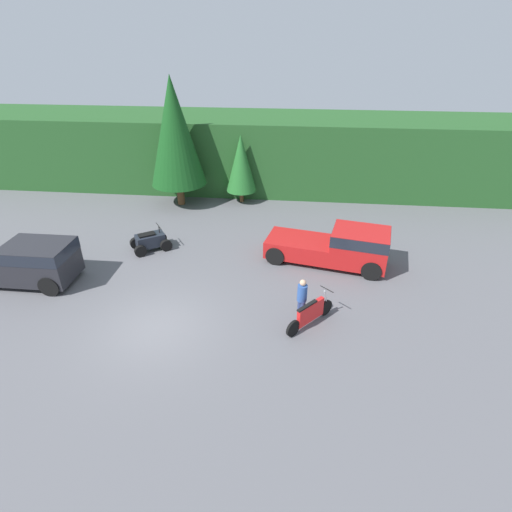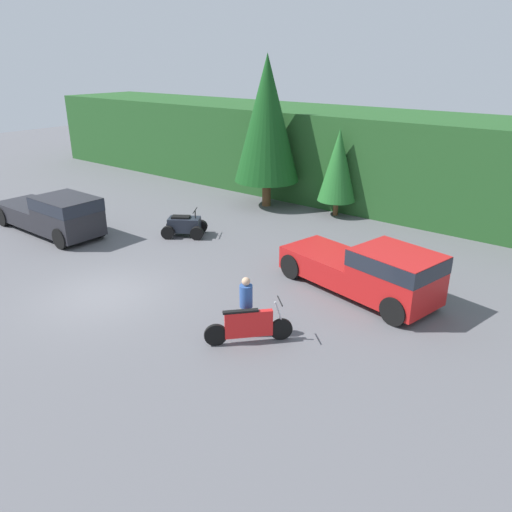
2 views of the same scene
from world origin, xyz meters
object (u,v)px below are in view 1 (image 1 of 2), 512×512
at_px(rider_person, 302,298).
at_px(dirt_bike, 310,314).
at_px(quad_atv, 150,241).
at_px(pickup_truck_second, 19,262).
at_px(pickup_truck_red, 339,246).

bearing_deg(rider_person, dirt_bike, -72.83).
height_order(quad_atv, rider_person, rider_person).
bearing_deg(pickup_truck_second, pickup_truck_red, 11.87).
xyz_separation_m(dirt_bike, rider_person, (-0.34, 0.30, 0.45)).
bearing_deg(rider_person, pickup_truck_second, 141.85).
relative_size(pickup_truck_red, dirt_bike, 3.05).
height_order(pickup_truck_red, pickup_truck_second, same).
bearing_deg(dirt_bike, quad_atv, 98.68).
distance_m(dirt_bike, rider_person, 0.63).
height_order(pickup_truck_second, quad_atv, pickup_truck_second).
distance_m(pickup_truck_second, rider_person, 12.02).
xyz_separation_m(pickup_truck_second, quad_atv, (4.53, 3.34, -0.52)).
distance_m(pickup_truck_red, rider_person, 4.59).
xyz_separation_m(pickup_truck_red, rider_person, (-1.68, -4.28, -0.02)).
bearing_deg(rider_person, pickup_truck_red, 37.18).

